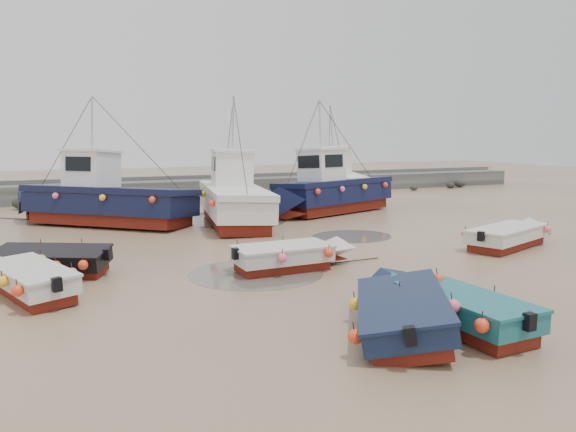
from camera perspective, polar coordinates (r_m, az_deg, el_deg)
name	(u,v)px	position (r m, az deg, el deg)	size (l,w,h in m)	color
ground	(303,262)	(19.44, 1.51, -4.73)	(120.00, 120.00, 0.00)	#A18464
seawall	(168,189)	(40.11, -12.09, 2.70)	(60.00, 4.92, 1.50)	#62635E
puddle_a	(256,273)	(17.94, -3.24, -5.83)	(4.34, 4.34, 0.01)	#585148
puddle_b	(352,236)	(24.52, 6.54, -2.06)	(3.58, 3.58, 0.01)	#585148
puddle_c	(12,255)	(22.95, -26.27, -3.57)	(3.55, 3.55, 0.01)	#585148
puddle_d	(233,219)	(29.38, -5.62, -0.34)	(5.29, 5.29, 0.01)	#585148
dinghy_0	(27,275)	(17.12, -24.99, -5.41)	(2.70, 5.83, 1.43)	maroon
dinghy_1	(405,305)	(13.18, 11.80, -8.79)	(4.14, 6.03, 1.43)	maroon
dinghy_2	(454,302)	(13.54, 16.50, -8.42)	(2.08, 5.58, 1.43)	maroon
dinghy_3	(511,233)	(23.75, 21.76, -1.62)	(6.27, 3.11, 1.43)	maroon
dinghy_4	(40,258)	(19.25, -23.85, -3.89)	(5.42, 3.31, 1.43)	maroon
dinghy_5	(292,253)	(18.32, 0.45, -3.74)	(5.47, 2.01, 1.43)	maroon
cabin_boat_0	(98,199)	(28.85, -18.70, 1.69)	(9.55, 8.77, 6.22)	maroon
cabin_boat_1	(232,197)	(27.97, -5.73, 1.92)	(4.26, 11.06, 6.22)	maroon
cabin_boat_2	(328,190)	(31.40, 4.06, 2.65)	(10.36, 5.43, 6.22)	maroon
cabin_boat_3	(338,182)	(36.14, 5.10, 3.44)	(4.87, 9.31, 6.22)	maroon
person	(161,231)	(26.39, -12.75, -1.49)	(0.66, 0.43, 1.80)	#1C1B3B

